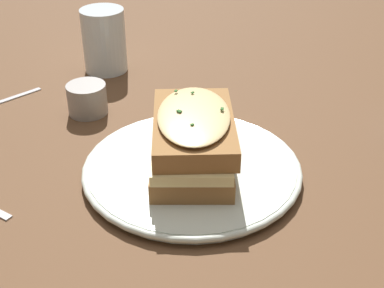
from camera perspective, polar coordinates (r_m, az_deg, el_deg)
ground_plane at (r=0.65m, az=-2.00°, el=-3.52°), size 2.40×2.40×0.00m
dinner_plate at (r=0.65m, az=0.00°, el=-2.64°), size 0.27×0.27×0.01m
sandwich at (r=0.63m, az=0.08°, el=0.50°), size 0.18×0.18×0.07m
water_glass at (r=0.92m, az=-9.35°, el=10.84°), size 0.07×0.07×0.11m
condiment_pot at (r=0.80m, az=-11.12°, el=4.74°), size 0.06×0.06×0.04m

